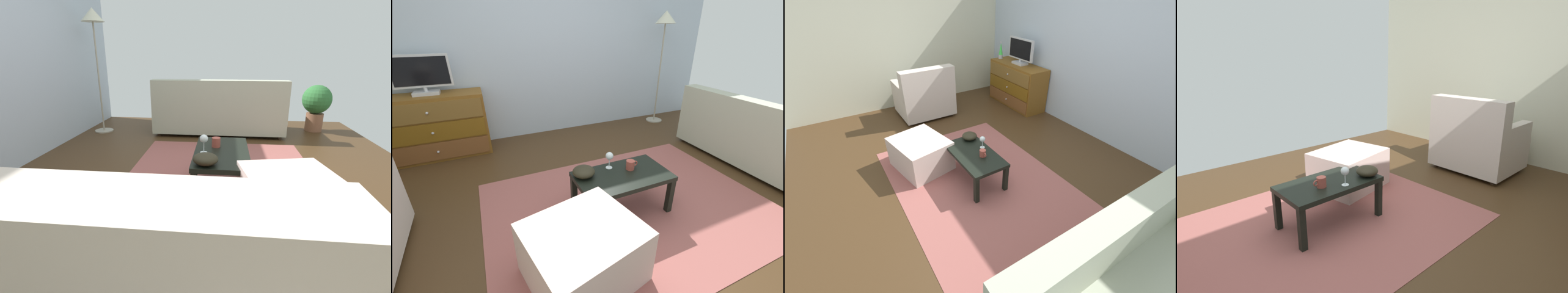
{
  "view_description": "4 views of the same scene",
  "coord_description": "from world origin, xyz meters",
  "views": [
    {
      "loc": [
        -2.17,
        -0.21,
        1.17
      ],
      "look_at": [
        -0.12,
        0.01,
        0.48
      ],
      "focal_mm": 25.65,
      "sensor_mm": 36.0,
      "label": 1
    },
    {
      "loc": [
        -0.93,
        -1.73,
        1.52
      ],
      "look_at": [
        -0.11,
        0.08,
        0.57
      ],
      "focal_mm": 22.51,
      "sensor_mm": 36.0,
      "label": 2
    },
    {
      "loc": [
        2.31,
        -1.48,
        2.12
      ],
      "look_at": [
        0.1,
        -0.12,
        0.45
      ],
      "focal_mm": 23.55,
      "sensor_mm": 36.0,
      "label": 3
    },
    {
      "loc": [
        1.42,
        1.79,
        1.39
      ],
      "look_at": [
        -0.14,
        0.08,
        0.7
      ],
      "focal_mm": 28.01,
      "sensor_mm": 36.0,
      "label": 4
    }
  ],
  "objects": [
    {
      "name": "ground_plane",
      "position": [
        0.0,
        0.0,
        -0.03
      ],
      "size": [
        5.95,
        4.56,
        0.05
      ],
      "primitive_type": "cube",
      "color": "#442D18"
    },
    {
      "name": "area_rug",
      "position": [
        0.2,
        -0.2,
        0.0
      ],
      "size": [
        2.6,
        1.9,
        0.01
      ],
      "primitive_type": "cube",
      "color": "#9A544E",
      "rests_on": "ground_plane"
    },
    {
      "name": "coffee_table",
      "position": [
        0.1,
        -0.2,
        0.32
      ],
      "size": [
        0.83,
        0.46,
        0.38
      ],
      "color": "black",
      "rests_on": "ground_plane"
    },
    {
      "name": "wine_glass",
      "position": [
        0.04,
        -0.05,
        0.5
      ],
      "size": [
        0.07,
        0.07,
        0.16
      ],
      "color": "silver",
      "rests_on": "coffee_table"
    },
    {
      "name": "mug",
      "position": [
        0.21,
        -0.14,
        0.42
      ],
      "size": [
        0.11,
        0.08,
        0.08
      ],
      "color": "#A9483C",
      "rests_on": "coffee_table"
    },
    {
      "name": "bowl_decorative",
      "position": [
        -0.22,
        -0.08,
        0.42
      ],
      "size": [
        0.19,
        0.19,
        0.09
      ],
      "primitive_type": "ellipsoid",
      "color": "black",
      "rests_on": "coffee_table"
    },
    {
      "name": "couch_large",
      "position": [
        2.07,
        -0.13,
        0.33
      ],
      "size": [
        0.85,
        1.92,
        0.82
      ],
      "color": "#332319",
      "rests_on": "ground_plane"
    },
    {
      "name": "ottoman",
      "position": [
        -0.48,
        -0.68,
        0.21
      ],
      "size": [
        0.8,
        0.73,
        0.41
      ],
      "primitive_type": "cube",
      "rotation": [
        0.0,
        0.0,
        0.2
      ],
      "color": "beige",
      "rests_on": "ground_plane"
    },
    {
      "name": "standing_lamp",
      "position": [
        1.94,
        1.68,
        1.53
      ],
      "size": [
        0.32,
        0.32,
        1.78
      ],
      "color": "#A59E8C",
      "rests_on": "ground_plane"
    },
    {
      "name": "potted_plant",
      "position": [
        2.33,
        -1.63,
        0.43
      ],
      "size": [
        0.44,
        0.44,
        0.72
      ],
      "color": "brown",
      "rests_on": "ground_plane"
    }
  ]
}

